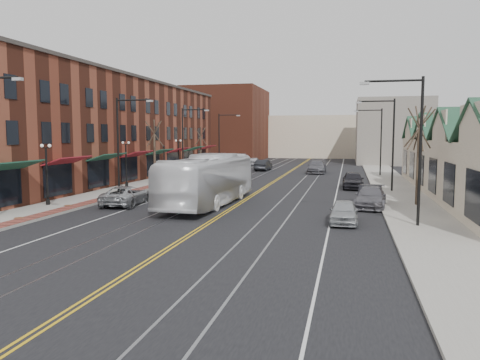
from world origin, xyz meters
The scene contains 32 objects.
ground centered at (0.00, 0.00, 0.00)m, with size 160.00×160.00×0.00m, color black.
sidewalk_left centered at (-12.00, 20.00, 0.07)m, with size 4.00×120.00×0.15m, color gray.
sidewalk_right centered at (12.00, 20.00, 0.07)m, with size 4.00×120.00×0.15m, color gray.
building_left centered at (-19.00, 27.00, 5.50)m, with size 10.00×50.00×11.00m, color maroon.
building_right centered at (18.00, 20.00, 2.30)m, with size 8.00×36.00×4.60m, color beige.
backdrop_left centered at (-16.00, 70.00, 7.00)m, with size 14.00×18.00×14.00m, color maroon.
backdrop_mid centered at (0.00, 85.00, 4.50)m, with size 22.00×14.00×9.00m, color beige.
backdrop_right centered at (15.00, 65.00, 5.50)m, with size 12.00×16.00×11.00m, color slate.
streetlight_l_1 centered at (-11.05, 16.00, 5.03)m, with size 3.33×0.25×8.00m.
streetlight_l_2 centered at (-11.05, 32.00, 5.03)m, with size 3.33×0.25×8.00m.
streetlight_l_3 centered at (-11.05, 48.00, 5.03)m, with size 3.33×0.25×8.00m.
streetlight_r_0 centered at (11.05, 6.00, 5.03)m, with size 3.33×0.25×8.00m.
streetlight_r_1 centered at (11.05, 22.00, 5.03)m, with size 3.33×0.25×8.00m.
streetlight_r_2 centered at (11.05, 38.00, 5.03)m, with size 3.33×0.25×8.00m.
lamppost_l_1 centered at (-12.80, 8.00, 2.20)m, with size 0.84×0.28×4.27m.
lamppost_l_2 centered at (-12.80, 20.00, 2.20)m, with size 0.84×0.28×4.27m.
lamppost_l_3 centered at (-12.80, 34.00, 2.20)m, with size 0.84×0.28×4.27m.
tree_left_near centered at (-12.50, 26.00, 3.51)m, with size 1.78×1.37×6.48m.
tree_left_far centered at (-12.50, 42.00, 3.28)m, with size 1.66×1.28×6.02m.
tree_right_mid centered at (12.50, 14.00, 3.75)m, with size 1.90×1.46×6.93m.
manhole_mid centered at (-11.20, 3.00, 0.16)m, with size 0.60×0.60×0.02m, color #592D19.
manhole_far centered at (-11.20, 8.00, 0.16)m, with size 0.60×0.60×0.02m, color #592D19.
traffic_signal centered at (-10.60, 24.00, 2.35)m, with size 0.18×0.15×3.80m.
transit_bus centered at (-2.00, 11.33, 1.82)m, with size 3.06×13.07×3.64m, color white.
parked_suv centered at (-7.81, 9.92, 0.70)m, with size 2.33×5.06×1.41m, color #A1A4A8.
parked_car_a centered at (7.55, 6.46, 0.67)m, with size 1.58×3.93×1.34m, color #A7AAAE.
parked_car_b centered at (9.30, 13.85, 0.72)m, with size 1.52×4.37×1.44m, color black.
parked_car_c centered at (9.30, 12.81, 0.72)m, with size 2.03×4.98×1.45m, color slate.
parked_car_d centered at (8.20, 24.18, 0.81)m, with size 1.91×4.74×1.62m, color #222127.
distant_car_left centered at (-3.87, 43.70, 0.77)m, with size 1.63×4.68×1.54m, color black.
distant_car_right centered at (3.73, 41.03, 0.83)m, with size 2.31×5.69×1.65m, color #5E5D64.
distant_car_far centered at (-6.94, 52.85, 0.71)m, with size 1.68×4.17×1.42m, color silver.
Camera 1 is at (7.75, -20.64, 5.11)m, focal length 35.00 mm.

